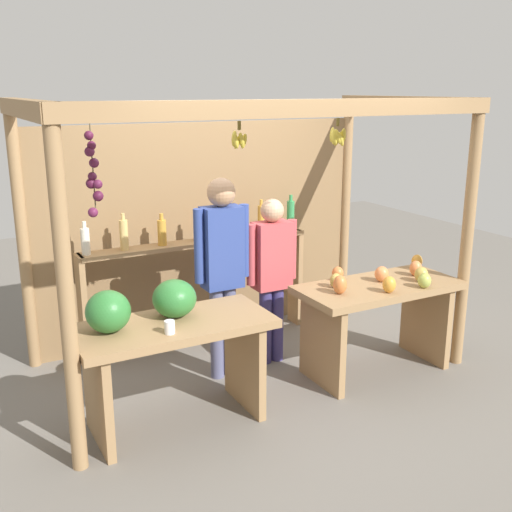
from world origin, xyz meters
The scene contains 7 objects.
ground_plane centered at (0.00, 0.00, 0.00)m, with size 12.00×12.00×0.00m, color slate.
market_stall centered at (-0.01, 0.42, 1.32)m, with size 3.44×1.83×2.29m.
fruit_counter_left centered at (-0.98, -0.62, 0.68)m, with size 1.39×0.64×1.07m.
fruit_counter_right centered at (0.92, -0.65, 0.60)m, with size 1.39×0.65×0.94m.
bottle_shelf_unit centered at (-0.18, 0.64, 0.81)m, with size 2.21×0.22×1.35m.
vendor_man centered at (-0.28, -0.11, 1.02)m, with size 0.48×0.23×1.68m.
vendor_woman centered at (0.22, -0.05, 0.87)m, with size 0.48×0.20×1.47m.
Camera 1 is at (-2.31, -4.44, 2.36)m, focal length 43.05 mm.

